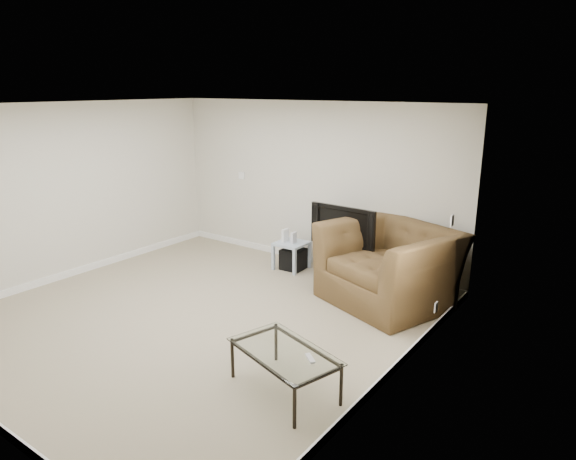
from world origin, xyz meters
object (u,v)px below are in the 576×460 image
Objects in this scene: tv_stand at (346,264)px; subwoofer at (294,259)px; recliner at (390,253)px; side_table at (291,256)px; coffee_table at (284,371)px; television at (346,225)px.

subwoofer is at bearing 178.60° from tv_stand.
tv_stand is 0.44× the size of recliner.
side_table is 1.82m from recliner.
recliner reaches higher than coffee_table.
television is 2.12× the size of side_table.
television is at bearing -178.69° from recliner.
recliner is (1.71, -0.31, 0.52)m from subwoofer.
subwoofer is at bearing 33.39° from side_table.
television is at bearing -1.68° from side_table.
television reaches higher than coffee_table.
tv_stand is 2.03× the size of subwoofer.
coffee_table is at bearing -56.18° from subwoofer.
television is 0.84m from recliner.
recliner reaches higher than subwoofer.
side_table is 0.07m from subwoofer.
television is 0.90× the size of coffee_table.
tv_stand is 0.93m from subwoofer.
recliner reaches higher than tv_stand.
subwoofer is (-0.92, 0.05, -0.70)m from television.
television is 1.16m from subwoofer.
side_table reaches higher than coffee_table.
tv_stand is at bearing 0.00° from side_table.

